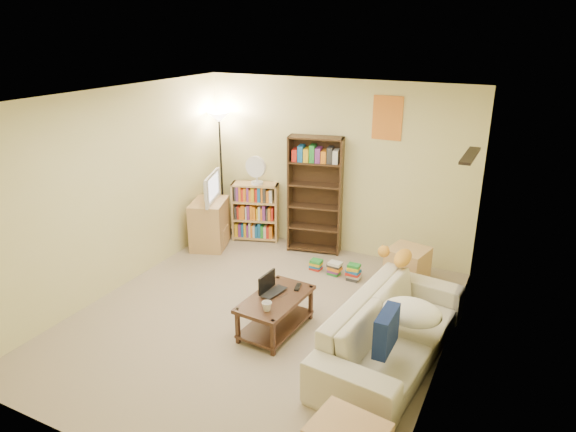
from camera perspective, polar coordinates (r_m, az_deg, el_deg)
The scene contains 18 objects.
room at distance 5.35m, azimuth -3.48°, elevation 3.59°, with size 4.50×4.54×2.52m.
sofa at distance 5.33m, azimuth 11.55°, elevation -12.33°, with size 1.08×2.26×0.64m, color beige.
navy_pillow at distance 4.77m, azimuth 10.87°, elevation -12.40°, with size 0.42×0.13×0.38m, color #12204F.
cream_blanket at distance 5.22m, azimuth 13.58°, elevation -10.37°, with size 0.59×0.42×0.25m, color white.
tabby_cat at distance 5.92m, azimuth 12.28°, elevation -4.44°, with size 0.51×0.22×0.17m.
coffee_table at distance 5.68m, azimuth -1.39°, elevation -10.32°, with size 0.57×0.96×0.41m.
laptop at distance 5.65m, azimuth -1.18°, elevation -8.63°, with size 0.27×0.37×0.03m, color black.
laptop_screen at distance 5.66m, azimuth -2.36°, elevation -7.32°, with size 0.01×0.31×0.21m, color white.
mug at distance 5.35m, azimuth -2.37°, elevation -10.00°, with size 0.13×0.13×0.10m, color silver.
tv_remote at distance 5.79m, azimuth 1.09°, elevation -7.89°, with size 0.05×0.16×0.02m, color black.
tv_stand at distance 7.82m, azimuth -8.70°, elevation -0.87°, with size 0.48×0.67×0.72m, color tan.
television at distance 7.64m, azimuth -8.93°, elevation 3.14°, with size 0.34×0.74×0.43m, color black.
tall_bookshelf at distance 7.40m, azimuth 3.02°, elevation 2.63°, with size 0.81×0.41×1.72m.
short_bookshelf at distance 7.97m, azimuth -3.62°, elevation 0.50°, with size 0.76×0.49×0.91m.
desk_fan at distance 7.71m, azimuth -3.57°, elevation 5.16°, with size 0.32×0.18×0.44m.
floor_lamp at distance 7.96m, azimuth -7.58°, elevation 8.54°, with size 0.33×0.33×1.95m.
side_table at distance 6.76m, azimuth 13.09°, elevation -5.60°, with size 0.46×0.46×0.52m, color tan.
book_stacks at distance 6.96m, azimuth 5.44°, elevation -5.86°, with size 0.74×0.19×0.22m.
Camera 1 is at (2.57, -4.42, 3.17)m, focal length 32.00 mm.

